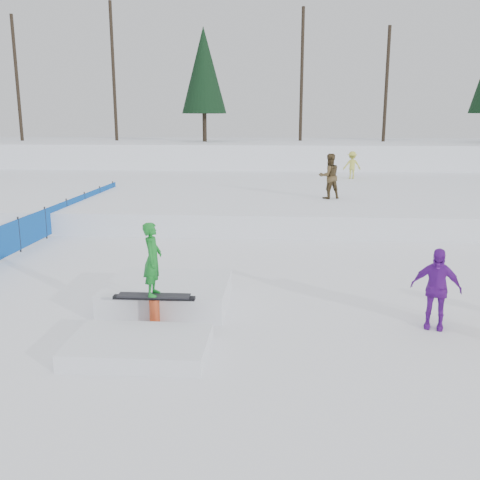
# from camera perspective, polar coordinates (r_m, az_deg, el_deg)

# --- Properties ---
(ground) EXTENTS (120.00, 120.00, 0.00)m
(ground) POSITION_cam_1_polar(r_m,az_deg,el_deg) (11.60, -3.21, -7.46)
(ground) COLOR white
(snow_berm) EXTENTS (60.00, 14.00, 2.40)m
(snow_berm) POSITION_cam_1_polar(r_m,az_deg,el_deg) (40.91, 2.17, 8.84)
(snow_berm) COLOR white
(snow_berm) RESTS_ON ground
(snow_midrise) EXTENTS (50.00, 18.00, 0.80)m
(snow_midrise) POSITION_cam_1_polar(r_m,az_deg,el_deg) (27.07, 1.09, 5.12)
(snow_midrise) COLOR white
(snow_midrise) RESTS_ON ground
(safety_fence) EXTENTS (0.05, 16.00, 1.10)m
(safety_fence) POSITION_cam_1_polar(r_m,az_deg,el_deg) (19.42, -20.03, 1.75)
(safety_fence) COLOR #0B449A
(safety_fence) RESTS_ON ground
(treeline) EXTENTS (40.24, 4.22, 10.50)m
(treeline) POSITION_cam_1_polar(r_m,az_deg,el_deg) (39.50, 11.59, 17.53)
(treeline) COLOR black
(treeline) RESTS_ON snow_berm
(walker_olive) EXTENTS (1.08, 0.96, 1.84)m
(walker_olive) POSITION_cam_1_polar(r_m,az_deg,el_deg) (22.33, 9.50, 6.73)
(walker_olive) COLOR #4A391F
(walker_olive) RESTS_ON snow_midrise
(walker_ygreen) EXTENTS (1.00, 0.63, 1.48)m
(walker_ygreen) POSITION_cam_1_polar(r_m,az_deg,el_deg) (30.22, 11.86, 7.83)
(walker_ygreen) COLOR gold
(walker_ygreen) RESTS_ON snow_midrise
(spectator_purple) EXTENTS (1.02, 0.66, 1.61)m
(spectator_purple) POSITION_cam_1_polar(r_m,az_deg,el_deg) (11.06, 20.16, -4.88)
(spectator_purple) COLOR #6A19A0
(spectator_purple) RESTS_ON ground
(jib_rail_feature) EXTENTS (2.60, 4.40, 2.11)m
(jib_rail_feature) POSITION_cam_1_polar(r_m,az_deg,el_deg) (11.18, -8.42, -6.73)
(jib_rail_feature) COLOR white
(jib_rail_feature) RESTS_ON ground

